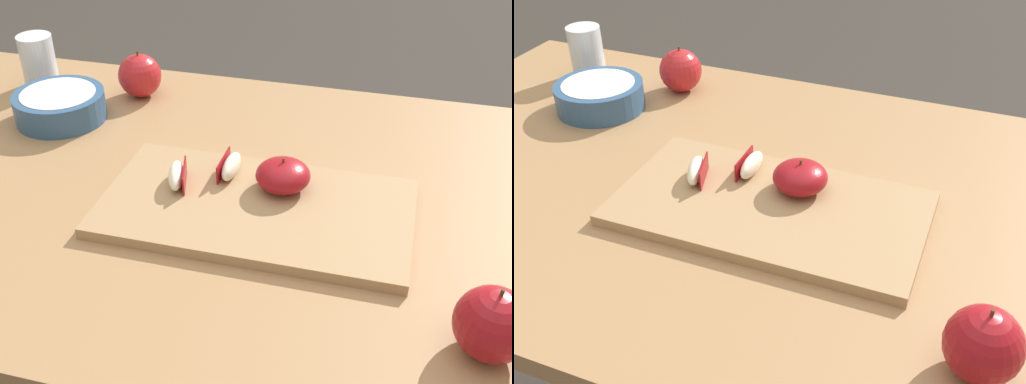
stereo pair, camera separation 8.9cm
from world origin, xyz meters
The scene contains 9 objects.
dining_table centered at (0.00, 0.00, 0.65)m, with size 1.46×0.80×0.75m.
cutting_board centered at (0.01, -0.05, 0.75)m, with size 0.45×0.24×0.02m.
apple_half_skin_up centered at (0.04, 0.00, 0.79)m, with size 0.08×0.08×0.05m.
apple_wedge_back centered at (-0.11, -0.03, 0.78)m, with size 0.04×0.07×0.03m.
apple_wedge_right centered at (-0.04, 0.02, 0.78)m, with size 0.03×0.07×0.03m.
whole_apple_red_delicious centered at (0.33, -0.24, 0.79)m, with size 0.09×0.09×0.09m.
whole_apple_crimson centered at (-0.30, 0.27, 0.79)m, with size 0.08×0.08×0.09m.
ceramic_fruit_bowl centered at (-0.41, 0.15, 0.77)m, with size 0.16×0.16×0.05m.
drinking_glass_water centered at (-0.52, 0.26, 0.80)m, with size 0.07×0.07×0.10m.
Camera 2 is at (0.29, -0.73, 1.29)m, focal length 43.89 mm.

